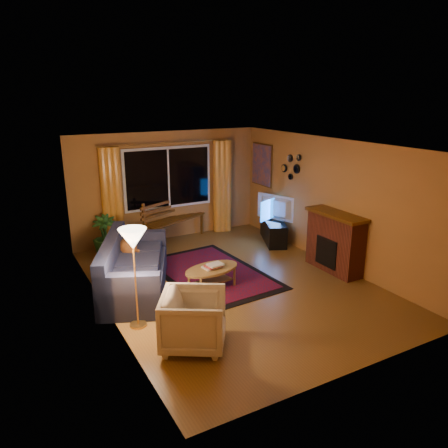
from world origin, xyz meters
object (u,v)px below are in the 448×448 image
bench (175,230)px  coffee_table (212,278)px  floor_lamp (135,279)px  sofa (135,265)px  armchair (194,317)px  tv_console (273,231)px

bench → coffee_table: size_ratio=1.61×
bench → floor_lamp: (-1.99, -3.38, 0.51)m
sofa → floor_lamp: size_ratio=1.52×
armchair → bench: bearing=12.0°
sofa → coffee_table: 1.36m
armchair → sofa: bearing=35.3°
armchair → tv_console: 4.64m
bench → tv_console: size_ratio=1.38×
bench → floor_lamp: floor_lamp is taller
floor_lamp → tv_console: bearing=29.0°
bench → sofa: 2.72m
bench → floor_lamp: 3.95m
floor_lamp → bench: bearing=59.4°
bench → tv_console: (1.97, -1.18, 0.00)m
bench → coffee_table: bearing=-123.1°
coffee_table → tv_console: 2.86m
armchair → coffee_table: armchair is taller
floor_lamp → tv_console: (3.97, 2.20, -0.51)m
sofa → armchair: bearing=-62.5°
bench → sofa: sofa is taller
bench → sofa: (-1.63, -2.17, 0.21)m
sofa → armchair: (0.15, -2.09, -0.04)m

